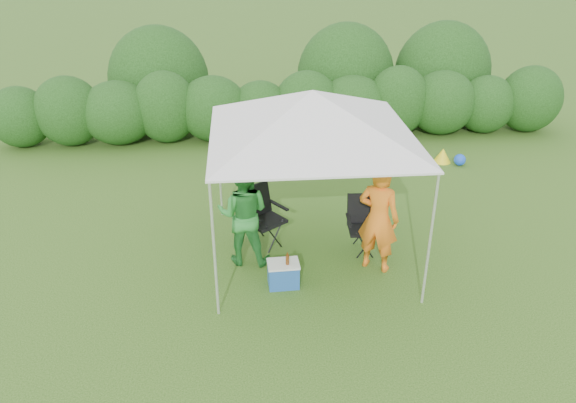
{
  "coord_description": "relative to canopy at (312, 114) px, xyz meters",
  "views": [
    {
      "loc": [
        -1.06,
        -7.52,
        5.14
      ],
      "look_at": [
        -0.37,
        0.4,
        1.05
      ],
      "focal_mm": 35.0,
      "sensor_mm": 36.0,
      "label": 1
    }
  ],
  "objects": [
    {
      "name": "lawn_toy",
      "position": [
        3.63,
        3.57,
        -2.31
      ],
      "size": [
        0.66,
        0.55,
        0.33
      ],
      "color": "yellow",
      "rests_on": "ground"
    },
    {
      "name": "chair_left",
      "position": [
        -0.78,
        0.43,
        -1.87
      ],
      "size": [
        0.83,
        0.82,
        1.05
      ],
      "rotation": [
        0.0,
        0.0,
        0.64
      ],
      "color": "black",
      "rests_on": "ground"
    },
    {
      "name": "ground",
      "position": [
        0.0,
        -0.5,
        -2.46
      ],
      "size": [
        70.0,
        70.0,
        0.0
      ],
      "primitive_type": "plane",
      "color": "#3E6520"
    },
    {
      "name": "hedge",
      "position": [
        0.03,
        5.5,
        -1.64
      ],
      "size": [
        14.39,
        1.53,
        1.8
      ],
      "color": "#204D18",
      "rests_on": "ground"
    },
    {
      "name": "cooler",
      "position": [
        -0.51,
        -0.89,
        -2.26
      ],
      "size": [
        0.5,
        0.37,
        0.41
      ],
      "rotation": [
        0.0,
        0.0,
        0.04
      ],
      "color": "#2457A6",
      "rests_on": "ground"
    },
    {
      "name": "chair_right",
      "position": [
        0.93,
        0.08,
        -1.92
      ],
      "size": [
        0.62,
        0.57,
        0.96
      ],
      "rotation": [
        0.0,
        0.0,
        -0.06
      ],
      "color": "black",
      "rests_on": "ground"
    },
    {
      "name": "bottle",
      "position": [
        -0.45,
        -0.93,
        -1.95
      ],
      "size": [
        0.05,
        0.05,
        0.2
      ],
      "primitive_type": "cylinder",
      "color": "#592D0C",
      "rests_on": "cooler"
    },
    {
      "name": "man",
      "position": [
        1.01,
        -0.51,
        -1.56
      ],
      "size": [
        0.79,
        0.71,
        1.81
      ],
      "primitive_type": "imported",
      "rotation": [
        0.0,
        0.0,
        2.59
      ],
      "color": "orange",
      "rests_on": "ground"
    },
    {
      "name": "woman",
      "position": [
        -1.09,
        -0.13,
        -1.59
      ],
      "size": [
        0.96,
        0.81,
        1.75
      ],
      "primitive_type": "imported",
      "rotation": [
        0.0,
        0.0,
        2.95
      ],
      "color": "#2C8734",
      "rests_on": "ground"
    },
    {
      "name": "canopy",
      "position": [
        0.0,
        0.0,
        0.0
      ],
      "size": [
        3.1,
        3.1,
        2.83
      ],
      "color": "silver",
      "rests_on": "ground"
    }
  ]
}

